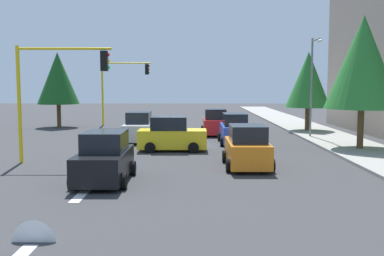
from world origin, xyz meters
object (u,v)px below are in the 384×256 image
Objects in this scene: car_orange at (247,148)px; car_red at (215,123)px; tree_roadside_near at (363,62)px; car_black at (105,159)px; traffic_signal_near_right at (56,80)px; tree_roadside_mid at (308,80)px; tree_opposite_side at (58,78)px; car_silver at (139,128)px; traffic_signal_far_right at (121,80)px; car_yellow at (172,135)px; street_lamp_curbside at (313,76)px; car_blue at (234,130)px.

car_red is (-13.18, -0.82, -0.00)m from car_orange.
tree_roadside_near is 15.99m from car_black.
tree_roadside_mid is (-14.00, 15.69, 0.15)m from traffic_signal_near_right.
tree_opposite_side is 1.76× the size of car_red.
car_silver is at bearing 160.35° from traffic_signal_near_right.
tree_roadside_near is at bearing 45.41° from traffic_signal_far_right.
car_yellow is at bearing -90.00° from tree_roadside_near.
car_red is (-2.39, -6.64, -3.45)m from street_lamp_curbside.
tree_roadside_near is at bearing 66.65° from car_blue.
street_lamp_curbside is at bearing 55.17° from traffic_signal_far_right.
traffic_signal_far_right is 1.04× the size of traffic_signal_near_right.
tree_opposite_side is (2.00, -5.27, 0.16)m from traffic_signal_far_right.
car_red is (8.00, 8.29, -3.26)m from traffic_signal_far_right.
tree_roadside_near is 1.17× the size of tree_opposite_side.
car_red is 0.90× the size of car_blue.
car_black is 1.11× the size of car_red.
traffic_signal_far_right reaches higher than car_red.
traffic_signal_near_right is 21.03m from tree_roadside_mid.
traffic_signal_near_right is (20.00, 0.04, -0.15)m from traffic_signal_far_right.
traffic_signal_near_right is 18.77m from tree_opposite_side.
tree_roadside_near is 10.05m from tree_roadside_mid.
car_yellow is at bearing 18.60° from traffic_signal_far_right.
traffic_signal_near_right is at bearing 16.42° from tree_opposite_side.
tree_roadside_mid is at bearing 145.22° from car_black.
car_blue is at bearing 178.83° from car_orange.
car_orange is at bearing 82.65° from traffic_signal_near_right.
traffic_signal_far_right is 24.57m from car_black.
tree_opposite_side is 1.58× the size of car_blue.
tree_roadside_mid is (-4.39, 0.80, -0.19)m from street_lamp_curbside.
car_silver is (9.75, 8.25, -3.42)m from tree_opposite_side.
car_orange is at bearing 116.52° from car_black.
car_black is (4.16, 3.09, -3.11)m from traffic_signal_near_right.
car_silver is at bearing -179.35° from car_black.
traffic_signal_near_right is at bearing -19.65° from car_silver.
tree_roadside_mid is (6.00, 15.73, -0.00)m from traffic_signal_far_right.
car_blue is (7.00, -6.46, -3.26)m from tree_roadside_mid.
car_yellow is at bearing -59.56° from street_lamp_curbside.
tree_roadside_mid is at bearing 69.12° from traffic_signal_far_right.
street_lamp_curbside is at bearing 120.44° from car_yellow.
tree_roadside_mid is at bearing -177.14° from tree_roadside_near.
tree_roadside_near is 9.73m from car_orange.
car_silver is 1.00× the size of car_blue.
car_yellow is at bearing 37.27° from tree_opposite_side.
traffic_signal_far_right is 5.64m from tree_opposite_side.
car_red is 0.90× the size of car_silver.
tree_opposite_side is (-8.39, -20.20, -0.03)m from street_lamp_curbside.
tree_opposite_side is at bearing -123.07° from tree_roadside_near.
traffic_signal_near_right is 17.73m from street_lamp_curbside.
tree_roadside_mid is 1.52× the size of car_blue.
car_blue is at bearing -65.26° from street_lamp_curbside.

